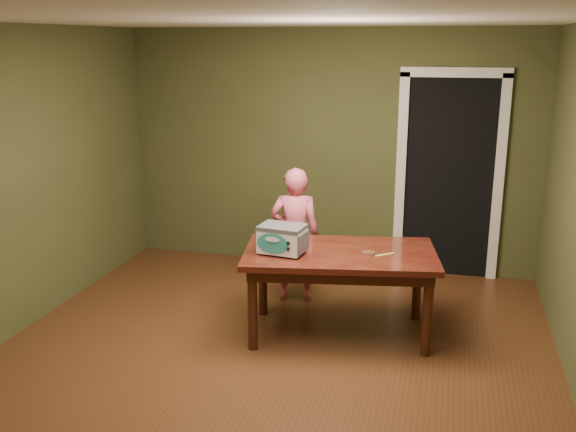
# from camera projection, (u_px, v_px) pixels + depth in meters

# --- Properties ---
(floor) EXTENTS (5.00, 5.00, 0.00)m
(floor) POSITION_uv_depth(u_px,v_px,m) (265.00, 367.00, 5.00)
(floor) COLOR #552C18
(floor) RESTS_ON ground
(room_shell) EXTENTS (4.52, 5.02, 2.61)m
(room_shell) POSITION_uv_depth(u_px,v_px,m) (262.00, 150.00, 4.55)
(room_shell) COLOR #464B28
(room_shell) RESTS_ON ground
(doorway) EXTENTS (1.10, 0.66, 2.25)m
(doorway) POSITION_uv_depth(u_px,v_px,m) (449.00, 173.00, 7.01)
(doorway) COLOR black
(doorway) RESTS_ON ground
(dining_table) EXTENTS (1.73, 1.16, 0.75)m
(dining_table) POSITION_uv_depth(u_px,v_px,m) (340.00, 262.00, 5.40)
(dining_table) COLOR black
(dining_table) RESTS_ON floor
(toy_oven) EXTENTS (0.42, 0.31, 0.24)m
(toy_oven) POSITION_uv_depth(u_px,v_px,m) (282.00, 238.00, 5.29)
(toy_oven) COLOR #4C4F54
(toy_oven) RESTS_ON dining_table
(baking_pan) EXTENTS (0.10, 0.10, 0.02)m
(baking_pan) POSITION_uv_depth(u_px,v_px,m) (368.00, 253.00, 5.30)
(baking_pan) COLOR silver
(baking_pan) RESTS_ON dining_table
(spatula) EXTENTS (0.16, 0.13, 0.01)m
(spatula) POSITION_uv_depth(u_px,v_px,m) (385.00, 255.00, 5.27)
(spatula) COLOR tan
(spatula) RESTS_ON dining_table
(child) EXTENTS (0.52, 0.38, 1.31)m
(child) POSITION_uv_depth(u_px,v_px,m) (295.00, 235.00, 6.15)
(child) COLOR #E85F7B
(child) RESTS_ON floor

